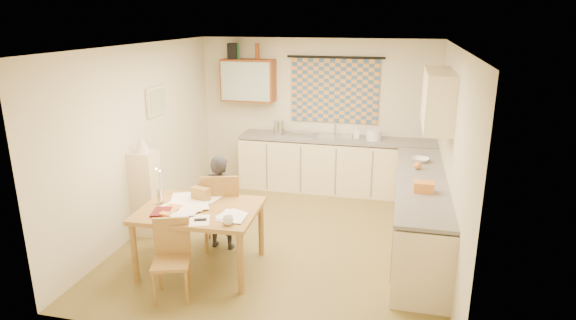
% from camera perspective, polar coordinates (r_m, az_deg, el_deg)
% --- Properties ---
extents(floor, '(4.00, 4.50, 0.02)m').
position_cam_1_polar(floor, '(6.53, -0.26, -9.22)').
color(floor, brown).
rests_on(floor, ground).
extents(ceiling, '(4.00, 4.50, 0.02)m').
position_cam_1_polar(ceiling, '(5.88, -0.30, 13.45)').
color(ceiling, white).
rests_on(ceiling, floor).
extents(wall_back, '(4.00, 0.02, 2.50)m').
position_cam_1_polar(wall_back, '(8.24, 3.43, 5.54)').
color(wall_back, beige).
rests_on(wall_back, floor).
extents(wall_front, '(4.00, 0.02, 2.50)m').
position_cam_1_polar(wall_front, '(4.04, -7.88, -6.74)').
color(wall_front, beige).
rests_on(wall_front, floor).
extents(wall_left, '(0.02, 4.50, 2.50)m').
position_cam_1_polar(wall_left, '(6.82, -16.93, 2.47)').
color(wall_left, beige).
rests_on(wall_left, floor).
extents(wall_right, '(0.02, 4.50, 2.50)m').
position_cam_1_polar(wall_right, '(5.96, 18.87, 0.26)').
color(wall_right, beige).
rests_on(wall_right, floor).
extents(window_blind, '(1.45, 0.03, 1.05)m').
position_cam_1_polar(window_blind, '(8.09, 5.54, 8.16)').
color(window_blind, '#34557C').
rests_on(window_blind, wall_back).
extents(curtain_rod, '(1.60, 0.04, 0.04)m').
position_cam_1_polar(curtain_rod, '(8.00, 5.64, 12.03)').
color(curtain_rod, black).
rests_on(curtain_rod, wall_back).
extents(wall_cabinet, '(0.90, 0.34, 0.70)m').
position_cam_1_polar(wall_cabinet, '(8.25, -4.72, 9.40)').
color(wall_cabinet, '#6C310F').
rests_on(wall_cabinet, wall_back).
extents(wall_cabinet_glass, '(0.84, 0.02, 0.64)m').
position_cam_1_polar(wall_cabinet_glass, '(8.09, -5.09, 9.25)').
color(wall_cabinet_glass, '#99B2A5').
rests_on(wall_cabinet_glass, wall_back).
extents(upper_cabinet_right, '(0.34, 1.30, 0.70)m').
position_cam_1_polar(upper_cabinet_right, '(6.35, 17.34, 6.95)').
color(upper_cabinet_right, beige).
rests_on(upper_cabinet_right, wall_right).
extents(framed_print, '(0.04, 0.50, 0.40)m').
position_cam_1_polar(framed_print, '(7.06, -15.35, 6.79)').
color(framed_print, beige).
rests_on(framed_print, wall_left).
extents(print_canvas, '(0.01, 0.42, 0.32)m').
position_cam_1_polar(print_canvas, '(7.04, -15.17, 6.79)').
color(print_canvas, beige).
rests_on(print_canvas, wall_left).
extents(counter_back, '(3.30, 0.62, 0.92)m').
position_cam_1_polar(counter_back, '(8.08, 5.96, -0.60)').
color(counter_back, beige).
rests_on(counter_back, floor).
extents(counter_right, '(0.62, 2.95, 0.92)m').
position_cam_1_polar(counter_right, '(6.30, 15.28, -6.23)').
color(counter_right, beige).
rests_on(counter_right, floor).
extents(stove, '(0.56, 0.56, 0.87)m').
position_cam_1_polar(stove, '(5.44, 15.51, -10.24)').
color(stove, white).
rests_on(stove, floor).
extents(sink, '(0.57, 0.47, 0.10)m').
position_cam_1_polar(sink, '(7.97, 5.57, 2.37)').
color(sink, silver).
rests_on(sink, counter_back).
extents(tap, '(0.04, 0.04, 0.28)m').
position_cam_1_polar(tap, '(8.10, 5.63, 3.92)').
color(tap, silver).
rests_on(tap, counter_back).
extents(dish_rack, '(0.41, 0.38, 0.06)m').
position_cam_1_polar(dish_rack, '(8.04, 1.68, 3.09)').
color(dish_rack, silver).
rests_on(dish_rack, counter_back).
extents(kettle, '(0.23, 0.23, 0.24)m').
position_cam_1_polar(kettle, '(8.11, -1.08, 3.86)').
color(kettle, silver).
rests_on(kettle, counter_back).
extents(mixing_bowl, '(0.31, 0.31, 0.16)m').
position_cam_1_polar(mixing_bowl, '(7.88, 10.15, 2.93)').
color(mixing_bowl, white).
rests_on(mixing_bowl, counter_back).
extents(soap_bottle, '(0.10, 0.10, 0.19)m').
position_cam_1_polar(soap_bottle, '(7.95, 8.14, 3.24)').
color(soap_bottle, white).
rests_on(soap_bottle, counter_back).
extents(bowl, '(0.34, 0.34, 0.06)m').
position_cam_1_polar(bowl, '(6.85, 15.45, 0.02)').
color(bowl, white).
rests_on(bowl, counter_right).
extents(orange_bag, '(0.22, 0.16, 0.12)m').
position_cam_1_polar(orange_bag, '(5.69, 15.80, -3.09)').
color(orange_bag, orange).
rests_on(orange_bag, counter_right).
extents(fruit_orange, '(0.10, 0.10, 0.10)m').
position_cam_1_polar(fruit_orange, '(6.50, 15.11, -0.64)').
color(fruit_orange, orange).
rests_on(fruit_orange, counter_right).
extents(speaker, '(0.18, 0.22, 0.26)m').
position_cam_1_polar(speaker, '(8.29, -6.52, 12.72)').
color(speaker, black).
rests_on(speaker, wall_cabinet).
extents(bottle_green, '(0.09, 0.09, 0.26)m').
position_cam_1_polar(bottle_green, '(8.26, -6.01, 12.72)').
color(bottle_green, '#195926').
rests_on(bottle_green, wall_cabinet).
extents(bottle_brown, '(0.08, 0.08, 0.26)m').
position_cam_1_polar(bottle_brown, '(8.15, -3.66, 12.73)').
color(bottle_brown, '#6C310F').
rests_on(bottle_brown, wall_cabinet).
extents(dining_table, '(1.37, 1.07, 0.75)m').
position_cam_1_polar(dining_table, '(5.73, -10.26, -9.08)').
color(dining_table, brown).
rests_on(dining_table, floor).
extents(chair_far, '(0.57, 0.57, 1.00)m').
position_cam_1_polar(chair_far, '(6.23, -7.74, -7.46)').
color(chair_far, brown).
rests_on(chair_far, floor).
extents(chair_near, '(0.48, 0.48, 0.83)m').
position_cam_1_polar(chair_near, '(5.30, -13.55, -13.01)').
color(chair_near, brown).
rests_on(chair_near, floor).
extents(person, '(0.46, 0.31, 1.23)m').
position_cam_1_polar(person, '(6.08, -8.00, -4.96)').
color(person, black).
rests_on(person, floor).
extents(shelf_stand, '(0.32, 0.30, 1.16)m').
position_cam_1_polar(shelf_stand, '(6.69, -16.45, -3.82)').
color(shelf_stand, beige).
rests_on(shelf_stand, floor).
extents(lampshade, '(0.20, 0.20, 0.22)m').
position_cam_1_polar(lampshade, '(6.48, -16.95, 1.89)').
color(lampshade, beige).
rests_on(lampshade, shelf_stand).
extents(letter_rack, '(0.24, 0.16, 0.16)m').
position_cam_1_polar(letter_rack, '(5.77, -10.30, -4.00)').
color(letter_rack, brown).
rests_on(letter_rack, dining_table).
extents(mug, '(0.13, 0.13, 0.09)m').
position_cam_1_polar(mug, '(5.10, -7.10, -7.14)').
color(mug, white).
rests_on(mug, dining_table).
extents(magazine, '(0.31, 0.35, 0.02)m').
position_cam_1_polar(magazine, '(5.56, -15.77, -5.94)').
color(magazine, maroon).
rests_on(magazine, dining_table).
extents(book, '(0.27, 0.32, 0.02)m').
position_cam_1_polar(book, '(5.65, -14.54, -5.50)').
color(book, orange).
rests_on(book, dining_table).
extents(orange_box, '(0.13, 0.10, 0.04)m').
position_cam_1_polar(orange_box, '(5.44, -14.35, -6.29)').
color(orange_box, orange).
rests_on(orange_box, dining_table).
extents(eyeglasses, '(0.14, 0.08, 0.02)m').
position_cam_1_polar(eyeglasses, '(5.26, -10.34, -6.98)').
color(eyeglasses, black).
rests_on(eyeglasses, dining_table).
extents(candle_holder, '(0.07, 0.07, 0.18)m').
position_cam_1_polar(candle_holder, '(5.77, -14.97, -4.22)').
color(candle_holder, silver).
rests_on(candle_holder, dining_table).
extents(candle, '(0.03, 0.03, 0.22)m').
position_cam_1_polar(candle, '(5.70, -14.89, -2.33)').
color(candle, white).
rests_on(candle, dining_table).
extents(candle_flame, '(0.02, 0.02, 0.02)m').
position_cam_1_polar(candle_flame, '(5.71, -15.35, -1.04)').
color(candle_flame, '#FFCC66').
rests_on(candle_flame, dining_table).
extents(papers, '(1.11, 0.95, 0.02)m').
position_cam_1_polar(papers, '(5.56, -10.39, -5.61)').
color(papers, white).
rests_on(papers, dining_table).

